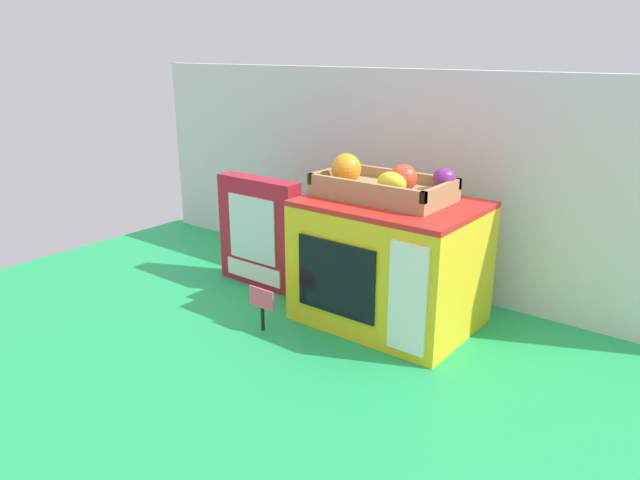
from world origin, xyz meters
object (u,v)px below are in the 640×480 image
at_px(cookie_set_box, 259,232).
at_px(toy_microwave, 390,262).
at_px(food_groups_crate, 383,185).
at_px(price_sign, 261,302).

bearing_deg(cookie_set_box, toy_microwave, 3.09).
distance_m(food_groups_crate, price_sign, 0.37).
distance_m(cookie_set_box, price_sign, 0.29).
distance_m(toy_microwave, cookie_set_box, 0.38).
relative_size(food_groups_crate, cookie_set_box, 1.03).
xyz_separation_m(toy_microwave, food_groups_crate, (-0.03, 0.01, 0.17)).
height_order(cookie_set_box, price_sign, cookie_set_box).
height_order(food_groups_crate, price_sign, food_groups_crate).
height_order(toy_microwave, food_groups_crate, food_groups_crate).
bearing_deg(cookie_set_box, food_groups_crate, 4.55).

